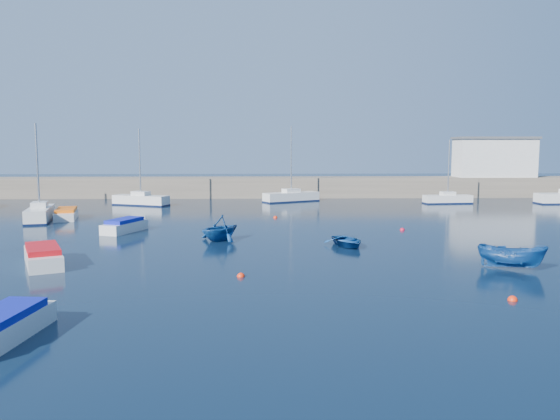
{
  "coord_description": "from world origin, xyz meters",
  "views": [
    {
      "loc": [
        -0.58,
        -25.7,
        6.51
      ],
      "look_at": [
        0.7,
        16.97,
        1.6
      ],
      "focal_mm": 35.0,
      "sensor_mm": 36.0,
      "label": 1
    }
  ],
  "objects_px": {
    "motorboat_2": "(66,214)",
    "dinghy_left": "(220,228)",
    "sailboat_6": "(291,196)",
    "harbor_office": "(494,158)",
    "motorboat_1": "(125,226)",
    "sailboat_5": "(141,200)",
    "dinghy_center": "(347,241)",
    "sailboat_7": "(448,199)",
    "motorboat_0": "(43,256)",
    "dinghy_right": "(512,257)",
    "sailboat_3": "(40,213)",
    "motorboat_3": "(3,326)"
  },
  "relations": [
    {
      "from": "harbor_office",
      "to": "sailboat_5",
      "type": "bearing_deg",
      "value": -167.45
    },
    {
      "from": "harbor_office",
      "to": "motorboat_1",
      "type": "distance_m",
      "value": 51.09
    },
    {
      "from": "harbor_office",
      "to": "motorboat_0",
      "type": "height_order",
      "value": "harbor_office"
    },
    {
      "from": "motorboat_1",
      "to": "dinghy_center",
      "type": "distance_m",
      "value": 17.59
    },
    {
      "from": "sailboat_5",
      "to": "sailboat_7",
      "type": "bearing_deg",
      "value": -66.82
    },
    {
      "from": "motorboat_0",
      "to": "dinghy_center",
      "type": "xyz_separation_m",
      "value": [
        17.78,
        5.29,
        -0.17
      ]
    },
    {
      "from": "sailboat_5",
      "to": "sailboat_7",
      "type": "relative_size",
      "value": 1.16
    },
    {
      "from": "motorboat_2",
      "to": "harbor_office",
      "type": "bearing_deg",
      "value": 10.21
    },
    {
      "from": "motorboat_0",
      "to": "motorboat_1",
      "type": "xyz_separation_m",
      "value": [
        1.49,
        11.93,
        -0.02
      ]
    },
    {
      "from": "motorboat_2",
      "to": "dinghy_center",
      "type": "xyz_separation_m",
      "value": [
        23.56,
        -14.54,
        -0.12
      ]
    },
    {
      "from": "sailboat_5",
      "to": "motorboat_1",
      "type": "bearing_deg",
      "value": -149.23
    },
    {
      "from": "sailboat_5",
      "to": "dinghy_center",
      "type": "distance_m",
      "value": 32.75
    },
    {
      "from": "harbor_office",
      "to": "dinghy_left",
      "type": "distance_m",
      "value": 47.91
    },
    {
      "from": "harbor_office",
      "to": "motorboat_0",
      "type": "xyz_separation_m",
      "value": [
        -42.85,
        -41.57,
        -4.59
      ]
    },
    {
      "from": "dinghy_center",
      "to": "sailboat_5",
      "type": "bearing_deg",
      "value": 110.42
    },
    {
      "from": "harbor_office",
      "to": "dinghy_right",
      "type": "xyz_separation_m",
      "value": [
        -17.29,
        -43.32,
        -4.42
      ]
    },
    {
      "from": "dinghy_center",
      "to": "dinghy_left",
      "type": "height_order",
      "value": "dinghy_left"
    },
    {
      "from": "sailboat_5",
      "to": "motorboat_0",
      "type": "height_order",
      "value": "sailboat_5"
    },
    {
      "from": "sailboat_6",
      "to": "harbor_office",
      "type": "bearing_deg",
      "value": -104.81
    },
    {
      "from": "dinghy_left",
      "to": "sailboat_7",
      "type": "bearing_deg",
      "value": 86.38
    },
    {
      "from": "dinghy_right",
      "to": "sailboat_5",
      "type": "bearing_deg",
      "value": 68.47
    },
    {
      "from": "harbor_office",
      "to": "sailboat_5",
      "type": "distance_m",
      "value": 45.79
    },
    {
      "from": "sailboat_3",
      "to": "dinghy_center",
      "type": "height_order",
      "value": "sailboat_3"
    },
    {
      "from": "dinghy_right",
      "to": "harbor_office",
      "type": "bearing_deg",
      "value": 7.57
    },
    {
      "from": "motorboat_2",
      "to": "dinghy_right",
      "type": "bearing_deg",
      "value": -48.43
    },
    {
      "from": "dinghy_left",
      "to": "dinghy_right",
      "type": "distance_m",
      "value": 18.92
    },
    {
      "from": "motorboat_0",
      "to": "dinghy_center",
      "type": "height_order",
      "value": "motorboat_0"
    },
    {
      "from": "sailboat_6",
      "to": "sailboat_7",
      "type": "xyz_separation_m",
      "value": [
        18.13,
        -2.82,
        -0.07
      ]
    },
    {
      "from": "dinghy_right",
      "to": "sailboat_7",
      "type": "bearing_deg",
      "value": 15.95
    },
    {
      "from": "sailboat_7",
      "to": "dinghy_right",
      "type": "relative_size",
      "value": 2.1
    },
    {
      "from": "dinghy_right",
      "to": "sailboat_6",
      "type": "bearing_deg",
      "value": 44.38
    },
    {
      "from": "motorboat_3",
      "to": "sailboat_6",
      "type": "bearing_deg",
      "value": 81.67
    },
    {
      "from": "sailboat_6",
      "to": "dinghy_center",
      "type": "height_order",
      "value": "sailboat_6"
    },
    {
      "from": "motorboat_1",
      "to": "dinghy_left",
      "type": "xyz_separation_m",
      "value": [
        7.7,
        -4.2,
        0.4
      ]
    },
    {
      "from": "dinghy_center",
      "to": "dinghy_right",
      "type": "relative_size",
      "value": 0.95
    },
    {
      "from": "motorboat_0",
      "to": "dinghy_left",
      "type": "distance_m",
      "value": 12.02
    },
    {
      "from": "sailboat_3",
      "to": "sailboat_6",
      "type": "bearing_deg",
      "value": 21.34
    },
    {
      "from": "sailboat_3",
      "to": "sailboat_7",
      "type": "xyz_separation_m",
      "value": [
        41.38,
        13.9,
        -0.12
      ]
    },
    {
      "from": "sailboat_7",
      "to": "motorboat_3",
      "type": "relative_size",
      "value": 1.62
    },
    {
      "from": "harbor_office",
      "to": "dinghy_right",
      "type": "bearing_deg",
      "value": -111.76
    },
    {
      "from": "motorboat_2",
      "to": "dinghy_left",
      "type": "xyz_separation_m",
      "value": [
        14.97,
        -12.1,
        0.43
      ]
    },
    {
      "from": "sailboat_6",
      "to": "dinghy_right",
      "type": "distance_m",
      "value": 38.43
    },
    {
      "from": "sailboat_3",
      "to": "motorboat_2",
      "type": "relative_size",
      "value": 1.68
    },
    {
      "from": "motorboat_1",
      "to": "dinghy_left",
      "type": "height_order",
      "value": "dinghy_left"
    },
    {
      "from": "motorboat_1",
      "to": "motorboat_3",
      "type": "xyz_separation_m",
      "value": [
        1.91,
        -23.84,
        -0.01
      ]
    },
    {
      "from": "sailboat_5",
      "to": "motorboat_1",
      "type": "height_order",
      "value": "sailboat_5"
    },
    {
      "from": "sailboat_6",
      "to": "dinghy_left",
      "type": "height_order",
      "value": "sailboat_6"
    },
    {
      "from": "motorboat_1",
      "to": "harbor_office",
      "type": "bearing_deg",
      "value": 55.92
    },
    {
      "from": "motorboat_0",
      "to": "dinghy_center",
      "type": "relative_size",
      "value": 1.54
    },
    {
      "from": "sailboat_7",
      "to": "dinghy_center",
      "type": "distance_m",
      "value": 31.57
    }
  ]
}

